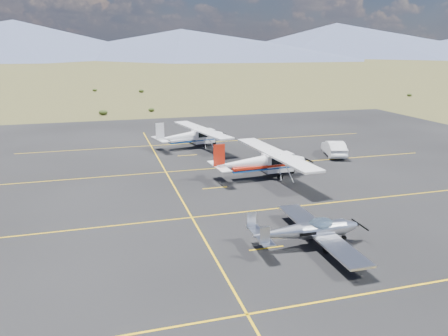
{
  "coord_description": "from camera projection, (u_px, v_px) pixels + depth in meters",
  "views": [
    {
      "loc": [
        -11.23,
        -23.8,
        10.64
      ],
      "look_at": [
        -2.3,
        7.38,
        1.6
      ],
      "focal_mm": 35.0,
      "sensor_mm": 36.0,
      "label": 1
    }
  ],
  "objects": [
    {
      "name": "sedan",
      "position": [
        334.0,
        148.0,
        43.92
      ],
      "size": [
        2.88,
        4.96,
        1.54
      ],
      "primitive_type": "imported",
      "rotation": [
        0.0,
        0.0,
        2.86
      ],
      "color": "white",
      "rests_on": "apron"
    },
    {
      "name": "aircraft_low_wing",
      "position": [
        310.0,
        230.0,
        23.96
      ],
      "size": [
        6.13,
        8.58,
        1.88
      ],
      "rotation": [
        0.0,
        0.0,
        -0.01
      ],
      "color": "silver",
      "rests_on": "apron"
    },
    {
      "name": "ground",
      "position": [
        290.0,
        219.0,
        27.88
      ],
      "size": [
        1600.0,
        1600.0,
        0.0
      ],
      "primitive_type": "plane",
      "color": "#383D1C",
      "rests_on": "ground"
    },
    {
      "name": "apron",
      "position": [
        253.0,
        187.0,
        34.36
      ],
      "size": [
        72.0,
        72.0,
        0.02
      ],
      "primitive_type": "cube",
      "color": "black",
      "rests_on": "ground"
    },
    {
      "name": "aircraft_plain",
      "position": [
        192.0,
        136.0,
        47.35
      ],
      "size": [
        7.52,
        11.79,
        2.98
      ],
      "rotation": [
        0.0,
        0.0,
        0.22
      ],
      "color": "white",
      "rests_on": "apron"
    },
    {
      "name": "aircraft_cessna",
      "position": [
        262.0,
        161.0,
        36.4
      ],
      "size": [
        7.5,
        12.48,
        3.15
      ],
      "rotation": [
        0.0,
        0.0,
        0.08
      ],
      "color": "white",
      "rests_on": "apron"
    }
  ]
}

